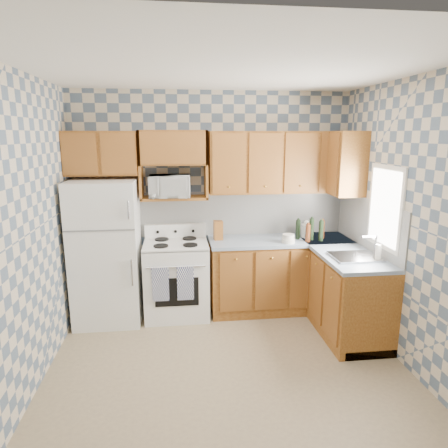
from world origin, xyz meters
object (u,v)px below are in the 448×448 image
at_px(microwave, 170,186).
at_px(electric_kettle, 306,231).
at_px(stove_body, 177,280).
at_px(refrigerator, 107,252).

relative_size(microwave, electric_kettle, 2.87).
distance_m(stove_body, electric_kettle, 1.72).
bearing_deg(electric_kettle, stove_body, -177.87).
distance_m(refrigerator, electric_kettle, 2.44).
bearing_deg(microwave, electric_kettle, -0.35).
xyz_separation_m(microwave, electric_kettle, (1.68, -0.06, -0.58)).
distance_m(microwave, electric_kettle, 1.78).
bearing_deg(electric_kettle, refrigerator, -177.99).
relative_size(refrigerator, stove_body, 1.87).
relative_size(stove_body, microwave, 1.88).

